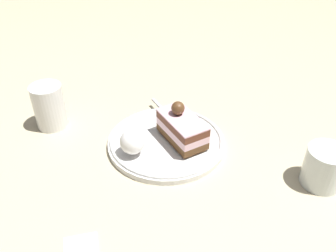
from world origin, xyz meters
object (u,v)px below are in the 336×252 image
drink_glass_near (324,167)px  dessert_plate (168,141)px  fork (166,113)px  drink_glass_far (50,109)px  cake_slice (182,127)px  whipped_cream_dollop (132,142)px

drink_glass_near → dessert_plate: bearing=174.7°
dessert_plate → fork: (-0.03, 0.08, 0.01)m
drink_glass_far → drink_glass_near: bearing=-2.6°
cake_slice → whipped_cream_dollop: bearing=-140.3°
whipped_cream_dollop → fork: size_ratio=0.53×
whipped_cream_dollop → drink_glass_near: (0.34, 0.03, -0.01)m
whipped_cream_dollop → fork: (0.02, 0.14, -0.02)m
drink_glass_near → drink_glass_far: bearing=177.4°
dessert_plate → drink_glass_near: size_ratio=3.24×
whipped_cream_dollop → drink_glass_far: 0.21m
cake_slice → drink_glass_near: 0.26m
fork → drink_glass_near: bearing=-19.2°
dessert_plate → fork: bearing=109.2°
cake_slice → drink_glass_far: size_ratio=1.23×
cake_slice → fork: cake_slice is taller
dessert_plate → cake_slice: bearing=14.2°
drink_glass_far → cake_slice: bearing=1.7°
drink_glass_near → drink_glass_far: 0.55m
whipped_cream_dollop → cake_slice: bearing=39.7°
cake_slice → whipped_cream_dollop: cake_slice is taller
dessert_plate → cake_slice: cake_slice is taller
whipped_cream_dollop → drink_glass_near: size_ratio=0.68×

